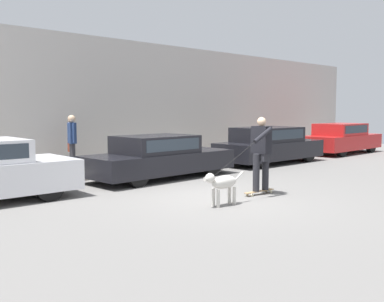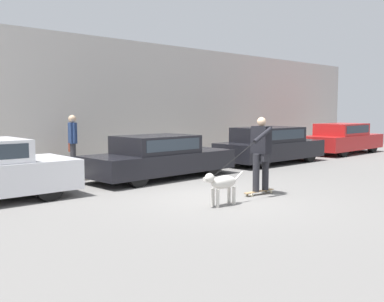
{
  "view_description": "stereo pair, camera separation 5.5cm",
  "coord_description": "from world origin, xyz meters",
  "views": [
    {
      "loc": [
        -7.26,
        -6.75,
        1.95
      ],
      "look_at": [
        0.14,
        1.02,
        0.95
      ],
      "focal_mm": 42.0,
      "sensor_mm": 36.0,
      "label": 1
    },
    {
      "loc": [
        -7.22,
        -6.79,
        1.95
      ],
      "look_at": [
        0.14,
        1.02,
        0.95
      ],
      "focal_mm": 42.0,
      "sensor_mm": 36.0,
      "label": 2
    }
  ],
  "objects": [
    {
      "name": "fire_hydrant",
      "position": [
        8.84,
        3.85,
        0.37
      ],
      "size": [
        0.18,
        0.18,
        0.7
      ],
      "color": "gold",
      "rests_on": "ground_plane"
    },
    {
      "name": "skateboarder",
      "position": [
        0.9,
        -0.45,
        1.01
      ],
      "size": [
        2.3,
        0.63,
        1.77
      ],
      "rotation": [
        0.0,
        0.0,
        3.08
      ],
      "color": "beige",
      "rests_on": "ground_plane"
    },
    {
      "name": "sidewalk_curb",
      "position": [
        0.0,
        5.03,
        0.06
      ],
      "size": [
        30.0,
        1.86,
        0.11
      ],
      "color": "#A39E93",
      "rests_on": "ground_plane"
    },
    {
      "name": "ground_plane",
      "position": [
        0.0,
        0.0,
        0.0
      ],
      "size": [
        36.0,
        36.0,
        0.0
      ],
      "primitive_type": "plane",
      "color": "slate"
    },
    {
      "name": "parked_car_1",
      "position": [
        0.75,
        3.01,
        0.59
      ],
      "size": [
        4.5,
        1.79,
        1.22
      ],
      "rotation": [
        0.0,
        0.0,
        0.02
      ],
      "color": "black",
      "rests_on": "ground_plane"
    },
    {
      "name": "dog",
      "position": [
        -0.64,
        -0.68,
        0.46
      ],
      "size": [
        1.06,
        0.32,
        0.7
      ],
      "rotation": [
        0.0,
        0.0,
        3.06
      ],
      "color": "beige",
      "rests_on": "ground_plane"
    },
    {
      "name": "parked_car_2",
      "position": [
        5.89,
        3.01,
        0.64
      ],
      "size": [
        4.4,
        1.77,
        1.31
      ],
      "rotation": [
        0.0,
        0.0,
        -0.01
      ],
      "color": "black",
      "rests_on": "ground_plane"
    },
    {
      "name": "parked_car_3",
      "position": [
        11.15,
        3.01,
        0.65
      ],
      "size": [
        4.37,
        1.69,
        1.33
      ],
      "rotation": [
        0.0,
        0.0,
        0.01
      ],
      "color": "black",
      "rests_on": "ground_plane"
    },
    {
      "name": "back_wall",
      "position": [
        0.0,
        6.13,
        2.15
      ],
      "size": [
        32.0,
        0.3,
        4.29
      ],
      "color": "#B2ADA8",
      "rests_on": "ground_plane"
    },
    {
      "name": "pedestrian_with_bag",
      "position": [
        -0.75,
        5.21,
        1.05
      ],
      "size": [
        0.27,
        0.62,
        1.67
      ],
      "rotation": [
        0.0,
        0.0,
        -0.25
      ],
      "color": "#28282D",
      "rests_on": "sidewalk_curb"
    }
  ]
}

